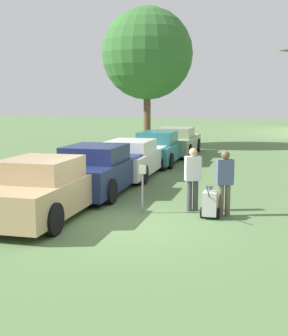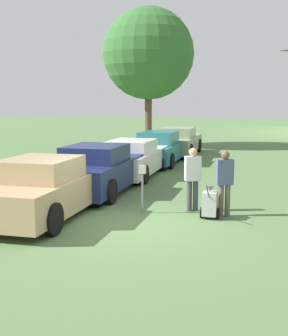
# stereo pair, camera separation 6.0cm
# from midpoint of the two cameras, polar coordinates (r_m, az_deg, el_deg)

# --- Properties ---
(ground_plane) EXTENTS (120.00, 120.00, 0.00)m
(ground_plane) POSITION_cam_midpoint_polar(r_m,az_deg,el_deg) (11.30, -2.34, -7.02)
(ground_plane) COLOR #517042
(parked_car_tan) EXTENTS (2.22, 4.75, 1.55)m
(parked_car_tan) POSITION_cam_midpoint_polar(r_m,az_deg,el_deg) (12.15, -12.19, -2.60)
(parked_car_tan) COLOR tan
(parked_car_tan) RESTS_ON ground_plane
(parked_car_navy) EXTENTS (2.30, 5.03, 1.55)m
(parked_car_navy) POSITION_cam_midpoint_polar(r_m,az_deg,el_deg) (15.12, -5.83, -0.27)
(parked_car_navy) COLOR #19234C
(parked_car_navy) RESTS_ON ground_plane
(parked_car_white) EXTENTS (2.18, 5.23, 1.42)m
(parked_car_white) POSITION_cam_midpoint_polar(r_m,az_deg,el_deg) (18.24, -1.59, 1.11)
(parked_car_white) COLOR silver
(parked_car_white) RESTS_ON ground_plane
(parked_car_teal) EXTENTS (2.14, 4.95, 1.50)m
(parked_car_teal) POSITION_cam_midpoint_polar(r_m,az_deg,el_deg) (21.78, 1.67, 2.36)
(parked_car_teal) COLOR #23666B
(parked_car_teal) RESTS_ON ground_plane
(parked_car_sage) EXTENTS (2.32, 5.28, 1.47)m
(parked_car_sage) POSITION_cam_midpoint_polar(r_m,az_deg,el_deg) (25.20, 3.91, 3.21)
(parked_car_sage) COLOR gray
(parked_car_sage) RESTS_ON ground_plane
(parking_meter) EXTENTS (0.18, 0.09, 1.28)m
(parking_meter) POSITION_cam_midpoint_polar(r_m,az_deg,el_deg) (12.29, -0.29, -1.45)
(parking_meter) COLOR slate
(parking_meter) RESTS_ON ground_plane
(person_worker) EXTENTS (0.47, 0.39, 1.71)m
(person_worker) POSITION_cam_midpoint_polar(r_m,az_deg,el_deg) (12.62, 5.84, -0.88)
(person_worker) COLOR #3F3F47
(person_worker) RESTS_ON ground_plane
(person_supervisor) EXTENTS (0.47, 0.35, 1.70)m
(person_supervisor) POSITION_cam_midpoint_polar(r_m,az_deg,el_deg) (12.17, 9.69, -1.34)
(person_supervisor) COLOR #665B4C
(person_supervisor) RESTS_ON ground_plane
(equipment_cart) EXTENTS (0.48, 0.99, 1.00)m
(equipment_cart) POSITION_cam_midpoint_polar(r_m,az_deg,el_deg) (11.98, 7.91, -4.29)
(equipment_cart) COLOR #B2B2AD
(equipment_cart) RESTS_ON ground_plane
(shade_tree) EXTENTS (5.63, 5.63, 8.56)m
(shade_tree) POSITION_cam_midpoint_polar(r_m,az_deg,el_deg) (29.62, 0.33, 13.75)
(shade_tree) COLOR brown
(shade_tree) RESTS_ON ground_plane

